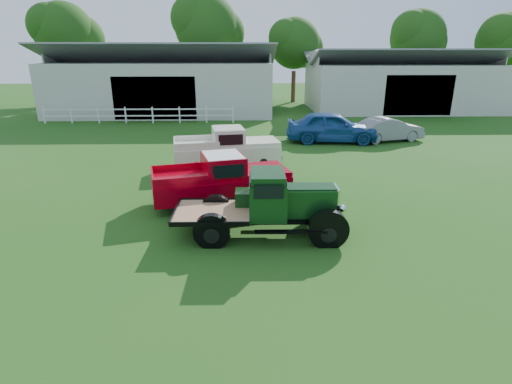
{
  "coord_description": "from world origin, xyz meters",
  "views": [
    {
      "loc": [
        -0.11,
        -10.14,
        5.05
      ],
      "look_at": [
        0.2,
        1.2,
        1.05
      ],
      "focal_mm": 28.0,
      "sensor_mm": 36.0,
      "label": 1
    }
  ],
  "objects_px": {
    "red_pickup": "(221,179)",
    "white_pickup": "(226,148)",
    "misc_car_grey": "(388,129)",
    "misc_car_blue": "(332,127)",
    "vintage_flatbed": "(264,204)"
  },
  "relations": [
    {
      "from": "white_pickup",
      "to": "misc_car_blue",
      "type": "relative_size",
      "value": 0.93
    },
    {
      "from": "red_pickup",
      "to": "white_pickup",
      "type": "height_order",
      "value": "white_pickup"
    },
    {
      "from": "white_pickup",
      "to": "misc_car_blue",
      "type": "xyz_separation_m",
      "value": [
        5.94,
        5.31,
        -0.0
      ]
    },
    {
      "from": "vintage_flatbed",
      "to": "white_pickup",
      "type": "bearing_deg",
      "value": 101.49
    },
    {
      "from": "white_pickup",
      "to": "misc_car_grey",
      "type": "height_order",
      "value": "white_pickup"
    },
    {
      "from": "misc_car_blue",
      "to": "white_pickup",
      "type": "bearing_deg",
      "value": 137.64
    },
    {
      "from": "red_pickup",
      "to": "misc_car_blue",
      "type": "bearing_deg",
      "value": 44.46
    },
    {
      "from": "misc_car_grey",
      "to": "white_pickup",
      "type": "bearing_deg",
      "value": 103.84
    },
    {
      "from": "red_pickup",
      "to": "misc_car_blue",
      "type": "xyz_separation_m",
      "value": [
        5.94,
        9.93,
        0.01
      ]
    },
    {
      "from": "vintage_flatbed",
      "to": "white_pickup",
      "type": "xyz_separation_m",
      "value": [
        -1.38,
        7.25,
        -0.05
      ]
    },
    {
      "from": "vintage_flatbed",
      "to": "red_pickup",
      "type": "bearing_deg",
      "value": 118.37
    },
    {
      "from": "white_pickup",
      "to": "red_pickup",
      "type": "bearing_deg",
      "value": -99.54
    },
    {
      "from": "white_pickup",
      "to": "misc_car_grey",
      "type": "relative_size",
      "value": 1.17
    },
    {
      "from": "red_pickup",
      "to": "misc_car_grey",
      "type": "distance_m",
      "value": 13.76
    },
    {
      "from": "red_pickup",
      "to": "white_pickup",
      "type": "distance_m",
      "value": 4.62
    }
  ]
}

